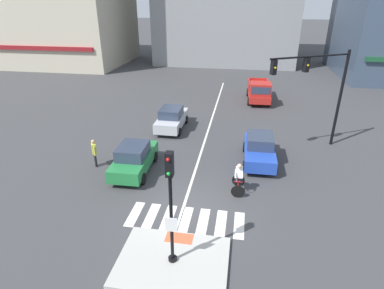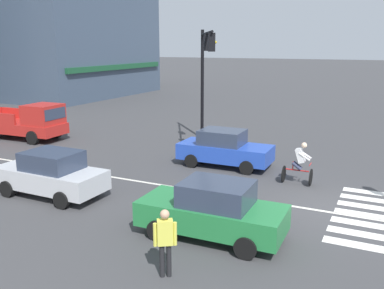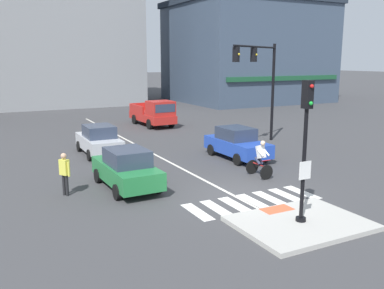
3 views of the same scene
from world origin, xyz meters
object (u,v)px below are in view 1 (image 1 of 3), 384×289
at_px(pedestrian_at_curb_left, 94,151).
at_px(car_silver_westbound_far, 172,118).
at_px(car_green_westbound_near, 134,158).
at_px(cyclist, 239,177).
at_px(car_blue_eastbound_mid, 259,149).
at_px(signal_pole, 171,200).
at_px(traffic_light_mast, 320,83).
at_px(pickup_truck_red_eastbound_distant, 259,92).

bearing_deg(pedestrian_at_curb_left, car_silver_westbound_far, 64.64).
xyz_separation_m(car_green_westbound_near, cyclist, (5.77, -1.19, 0.06)).
bearing_deg(car_blue_eastbound_mid, car_silver_westbound_far, 146.10).
distance_m(signal_pole, car_blue_eastbound_mid, 9.46).
bearing_deg(car_silver_westbound_far, car_blue_eastbound_mid, -33.90).
distance_m(traffic_light_mast, pickup_truck_red_eastbound_distant, 10.62).
bearing_deg(car_silver_westbound_far, cyclist, -56.35).
bearing_deg(pickup_truck_red_eastbound_distant, traffic_light_mast, -72.49).
bearing_deg(pedestrian_at_curb_left, car_green_westbound_near, -4.03).
bearing_deg(cyclist, pedestrian_at_curb_left, 170.59).
relative_size(car_green_westbound_near, cyclist, 2.46).
bearing_deg(traffic_light_mast, cyclist, -126.19).
distance_m(car_blue_eastbound_mid, pickup_truck_red_eastbound_distant, 12.06).
height_order(signal_pole, traffic_light_mast, traffic_light_mast).
xyz_separation_m(car_blue_eastbound_mid, car_silver_westbound_far, (-6.24, 4.20, 0.00)).
bearing_deg(pedestrian_at_curb_left, car_blue_eastbound_mid, 13.29).
xyz_separation_m(cyclist, pedestrian_at_curb_left, (-8.18, 1.36, 0.11)).
relative_size(car_blue_eastbound_mid, cyclist, 2.46).
xyz_separation_m(car_silver_westbound_far, car_green_westbound_near, (-0.62, -6.55, 0.00)).
bearing_deg(cyclist, signal_pole, -113.10).
height_order(traffic_light_mast, car_green_westbound_near, traffic_light_mast).
relative_size(signal_pole, pedestrian_at_curb_left, 2.63).
xyz_separation_m(car_blue_eastbound_mid, cyclist, (-1.09, -3.54, 0.06)).
xyz_separation_m(car_silver_westbound_far, pedestrian_at_curb_left, (-3.03, -6.38, 0.17)).
bearing_deg(pickup_truck_red_eastbound_distant, car_silver_westbound_far, -129.56).
height_order(signal_pole, car_silver_westbound_far, signal_pole).
bearing_deg(pedestrian_at_curb_left, traffic_light_mast, 20.22).
bearing_deg(car_green_westbound_near, car_blue_eastbound_mid, 18.96).
bearing_deg(cyclist, car_green_westbound_near, 168.40).
bearing_deg(pedestrian_at_curb_left, pickup_truck_red_eastbound_distant, 56.25).
bearing_deg(car_blue_eastbound_mid, pickup_truck_red_eastbound_distant, 88.82).
relative_size(car_silver_westbound_far, pickup_truck_red_eastbound_distant, 0.80).
bearing_deg(traffic_light_mast, pedestrian_at_curb_left, -159.78).
height_order(signal_pole, pedestrian_at_curb_left, signal_pole).
height_order(car_silver_westbound_far, pedestrian_at_curb_left, pedestrian_at_curb_left).
bearing_deg(pickup_truck_red_eastbound_distant, cyclist, -94.91).
height_order(traffic_light_mast, car_blue_eastbound_mid, traffic_light_mast).
height_order(cyclist, pedestrian_at_curb_left, cyclist).
xyz_separation_m(signal_pole, pedestrian_at_curb_left, (-6.00, 6.46, -1.82)).
relative_size(traffic_light_mast, car_green_westbound_near, 1.48).
bearing_deg(pickup_truck_red_eastbound_distant, signal_pole, -99.64).
distance_m(signal_pole, pedestrian_at_curb_left, 9.00).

